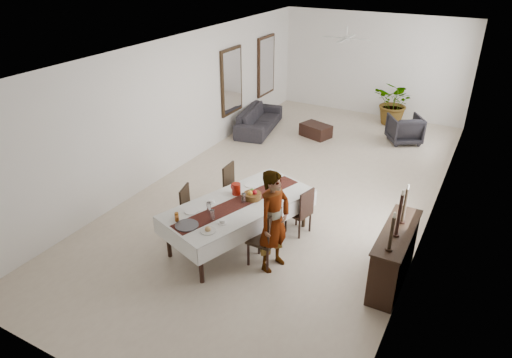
% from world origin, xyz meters
% --- Properties ---
extents(floor, '(6.00, 12.00, 0.00)m').
position_xyz_m(floor, '(0.00, 0.00, 0.00)').
color(floor, beige).
rests_on(floor, ground).
extents(ceiling, '(6.00, 12.00, 0.02)m').
position_xyz_m(ceiling, '(0.00, 0.00, 3.20)').
color(ceiling, white).
rests_on(ceiling, wall_back).
extents(wall_back, '(6.00, 0.02, 3.20)m').
position_xyz_m(wall_back, '(0.00, 6.00, 1.60)').
color(wall_back, white).
rests_on(wall_back, floor).
extents(wall_front, '(6.00, 0.02, 3.20)m').
position_xyz_m(wall_front, '(0.00, -6.00, 1.60)').
color(wall_front, white).
rests_on(wall_front, floor).
extents(wall_left, '(0.02, 12.00, 3.20)m').
position_xyz_m(wall_left, '(-3.00, 0.00, 1.60)').
color(wall_left, white).
rests_on(wall_left, floor).
extents(wall_right, '(0.02, 12.00, 3.20)m').
position_xyz_m(wall_right, '(3.00, 0.00, 1.60)').
color(wall_right, white).
rests_on(wall_right, floor).
extents(dining_table_top, '(1.89, 2.85, 0.05)m').
position_xyz_m(dining_table_top, '(-0.01, -2.40, 0.80)').
color(dining_table_top, black).
rests_on(dining_table_top, table_leg_fl).
extents(table_leg_fl, '(0.10, 0.10, 0.77)m').
position_xyz_m(table_leg_fl, '(-0.88, -3.43, 0.38)').
color(table_leg_fl, black).
rests_on(table_leg_fl, floor).
extents(table_leg_fr, '(0.10, 0.10, 0.77)m').
position_xyz_m(table_leg_fr, '(0.04, -3.74, 0.38)').
color(table_leg_fr, black).
rests_on(table_leg_fr, floor).
extents(table_leg_bl, '(0.10, 0.10, 0.77)m').
position_xyz_m(table_leg_bl, '(-0.07, -1.06, 0.38)').
color(table_leg_bl, black).
rests_on(table_leg_bl, floor).
extents(table_leg_br, '(0.10, 0.10, 0.77)m').
position_xyz_m(table_leg_br, '(0.85, -1.37, 0.38)').
color(table_leg_br, black).
rests_on(table_leg_br, floor).
extents(tablecloth_top, '(2.14, 3.10, 0.01)m').
position_xyz_m(tablecloth_top, '(-0.01, -2.40, 0.83)').
color(tablecloth_top, silver).
rests_on(tablecloth_top, dining_table_top).
extents(tablecloth_drape_left, '(0.93, 2.68, 0.33)m').
position_xyz_m(tablecloth_drape_left, '(-0.62, -2.20, 0.67)').
color(tablecloth_drape_left, white).
rests_on(tablecloth_drape_left, dining_table_top).
extents(tablecloth_drape_right, '(0.93, 2.68, 0.33)m').
position_xyz_m(tablecloth_drape_right, '(0.59, -2.61, 0.67)').
color(tablecloth_drape_right, white).
rests_on(tablecloth_drape_right, dining_table_top).
extents(tablecloth_drape_near, '(1.23, 0.43, 0.33)m').
position_xyz_m(tablecloth_drape_near, '(-0.47, -3.74, 0.67)').
color(tablecloth_drape_near, white).
rests_on(tablecloth_drape_near, dining_table_top).
extents(tablecloth_drape_far, '(1.23, 0.43, 0.33)m').
position_xyz_m(tablecloth_drape_far, '(0.44, -1.07, 0.67)').
color(tablecloth_drape_far, silver).
rests_on(tablecloth_drape_far, dining_table_top).
extents(table_runner, '(1.25, 2.72, 0.00)m').
position_xyz_m(table_runner, '(-0.01, -2.40, 0.84)').
color(table_runner, '#541E18').
rests_on(table_runner, tablecloth_top).
extents(red_pitcher, '(0.21, 0.21, 0.22)m').
position_xyz_m(red_pitcher, '(-0.22, -2.16, 0.95)').
color(red_pitcher, maroon).
rests_on(red_pitcher, tablecloth_top).
extents(pitcher_handle, '(0.13, 0.06, 0.13)m').
position_xyz_m(pitcher_handle, '(-0.31, -2.13, 0.95)').
color(pitcher_handle, '#950B0A').
rests_on(pitcher_handle, red_pitcher).
extents(wine_glass_near, '(0.08, 0.08, 0.19)m').
position_xyz_m(wine_glass_near, '(-0.12, -3.12, 0.93)').
color(wine_glass_near, white).
rests_on(wine_glass_near, tablecloth_top).
extents(wine_glass_mid, '(0.08, 0.08, 0.19)m').
position_xyz_m(wine_glass_mid, '(-0.31, -2.94, 0.93)').
color(wine_glass_mid, silver).
rests_on(wine_glass_mid, tablecloth_top).
extents(wine_glass_far, '(0.08, 0.08, 0.19)m').
position_xyz_m(wine_glass_far, '(0.06, -2.37, 0.93)').
color(wine_glass_far, silver).
rests_on(wine_glass_far, tablecloth_top).
extents(teacup_right, '(0.10, 0.10, 0.07)m').
position_xyz_m(teacup_right, '(0.08, -3.13, 0.87)').
color(teacup_right, white).
rests_on(teacup_right, saucer_right).
extents(saucer_right, '(0.16, 0.16, 0.01)m').
position_xyz_m(saucer_right, '(0.08, -3.13, 0.84)').
color(saucer_right, white).
rests_on(saucer_right, tablecloth_top).
extents(teacup_left, '(0.10, 0.10, 0.07)m').
position_xyz_m(teacup_left, '(-0.45, -2.66, 0.87)').
color(teacup_left, white).
rests_on(teacup_left, saucer_left).
extents(saucer_left, '(0.16, 0.16, 0.01)m').
position_xyz_m(saucer_left, '(-0.45, -2.66, 0.84)').
color(saucer_left, white).
rests_on(saucer_left, tablecloth_top).
extents(plate_near_right, '(0.26, 0.26, 0.02)m').
position_xyz_m(plate_near_right, '(0.01, -3.46, 0.84)').
color(plate_near_right, silver).
rests_on(plate_near_right, tablecloth_top).
extents(bread_near_right, '(0.10, 0.10, 0.10)m').
position_xyz_m(bread_near_right, '(0.01, -3.46, 0.87)').
color(bread_near_right, '#DDAF6B').
rests_on(bread_near_right, plate_near_right).
extents(plate_near_left, '(0.26, 0.26, 0.02)m').
position_xyz_m(plate_near_left, '(-0.59, -3.08, 0.84)').
color(plate_near_left, white).
rests_on(plate_near_left, tablecloth_top).
extents(plate_far_left, '(0.26, 0.26, 0.02)m').
position_xyz_m(plate_far_left, '(-0.15, -1.72, 0.84)').
color(plate_far_left, white).
rests_on(plate_far_left, tablecloth_top).
extents(serving_tray, '(0.40, 0.40, 0.02)m').
position_xyz_m(serving_tray, '(-0.39, -3.49, 0.85)').
color(serving_tray, '#414045').
rests_on(serving_tray, tablecloth_top).
extents(jam_jar_a, '(0.07, 0.07, 0.08)m').
position_xyz_m(jam_jar_a, '(-0.63, -3.45, 0.88)').
color(jam_jar_a, brown).
rests_on(jam_jar_a, tablecloth_top).
extents(jam_jar_b, '(0.07, 0.07, 0.08)m').
position_xyz_m(jam_jar_b, '(-0.71, -3.35, 0.88)').
color(jam_jar_b, '#945315').
rests_on(jam_jar_b, tablecloth_top).
extents(fruit_basket, '(0.33, 0.33, 0.11)m').
position_xyz_m(fruit_basket, '(0.13, -2.16, 0.89)').
color(fruit_basket, brown).
rests_on(fruit_basket, tablecloth_top).
extents(fruit_red, '(0.10, 0.10, 0.10)m').
position_xyz_m(fruit_red, '(0.17, -2.15, 0.97)').
color(fruit_red, '#A01017').
rests_on(fruit_red, fruit_basket).
extents(fruit_green, '(0.09, 0.09, 0.09)m').
position_xyz_m(fruit_green, '(0.10, -2.12, 0.97)').
color(fruit_green, '#528227').
rests_on(fruit_green, fruit_basket).
extents(fruit_yellow, '(0.09, 0.09, 0.09)m').
position_xyz_m(fruit_yellow, '(0.11, -2.21, 0.97)').
color(fruit_yellow, gold).
rests_on(fruit_yellow, fruit_basket).
extents(chair_right_near_seat, '(0.47, 0.47, 0.05)m').
position_xyz_m(chair_right_near_seat, '(0.68, -2.79, 0.48)').
color(chair_right_near_seat, black).
rests_on(chair_right_near_seat, chair_right_near_leg_fl).
extents(chair_right_near_leg_fl, '(0.05, 0.05, 0.46)m').
position_xyz_m(chair_right_near_leg_fl, '(0.87, -2.98, 0.23)').
color(chair_right_near_leg_fl, black).
rests_on(chair_right_near_leg_fl, floor).
extents(chair_right_near_leg_fr, '(0.05, 0.05, 0.46)m').
position_xyz_m(chair_right_near_leg_fr, '(0.88, -2.60, 0.23)').
color(chair_right_near_leg_fr, black).
rests_on(chair_right_near_leg_fr, floor).
extents(chair_right_near_leg_bl, '(0.05, 0.05, 0.46)m').
position_xyz_m(chair_right_near_leg_bl, '(0.49, -2.97, 0.23)').
color(chair_right_near_leg_bl, black).
rests_on(chair_right_near_leg_bl, floor).
extents(chair_right_near_leg_br, '(0.05, 0.05, 0.46)m').
position_xyz_m(chair_right_near_leg_br, '(0.50, -2.59, 0.23)').
color(chair_right_near_leg_br, black).
rests_on(chair_right_near_leg_br, floor).
extents(chair_right_near_back, '(0.05, 0.46, 0.59)m').
position_xyz_m(chair_right_near_back, '(0.89, -2.79, 0.80)').
color(chair_right_near_back, black).
rests_on(chair_right_near_back, chair_right_near_seat).
extents(chair_right_far_seat, '(0.50, 0.50, 0.05)m').
position_xyz_m(chair_right_far_seat, '(0.82, -1.60, 0.43)').
color(chair_right_far_seat, black).
rests_on(chair_right_far_seat, chair_right_far_leg_fl).
extents(chair_right_far_leg_fl, '(0.05, 0.05, 0.40)m').
position_xyz_m(chair_right_far_leg_fl, '(0.94, -1.80, 0.20)').
color(chair_right_far_leg_fl, black).
rests_on(chair_right_far_leg_fl, floor).
extents(chair_right_far_leg_fr, '(0.05, 0.05, 0.40)m').
position_xyz_m(chair_right_far_leg_fr, '(1.03, -1.48, 0.20)').
color(chair_right_far_leg_fr, black).
rests_on(chair_right_far_leg_fr, floor).
extents(chair_right_far_leg_bl, '(0.05, 0.05, 0.40)m').
position_xyz_m(chair_right_far_leg_bl, '(0.62, -1.72, 0.20)').
color(chair_right_far_leg_bl, black).
rests_on(chair_right_far_leg_bl, floor).
extents(chair_right_far_leg_br, '(0.05, 0.05, 0.40)m').
position_xyz_m(chair_right_far_leg_br, '(0.70, -1.39, 0.20)').
color(chair_right_far_leg_br, black).
rests_on(chair_right_far_leg_br, floor).
extents(chair_right_far_back, '(0.14, 0.41, 0.52)m').
position_xyz_m(chair_right_far_back, '(1.00, -1.64, 0.71)').
color(chair_right_far_back, black).
rests_on(chair_right_far_back, chair_right_far_seat).
extents(chair_left_near_seat, '(0.51, 0.51, 0.05)m').
position_xyz_m(chair_left_near_seat, '(-0.89, -2.59, 0.44)').
color(chair_left_near_seat, black).
rests_on(chair_left_near_seat, chair_left_near_leg_fl).
extents(chair_left_near_leg_fl, '(0.05, 0.05, 0.41)m').
position_xyz_m(chair_left_near_leg_fl, '(-1.10, -2.47, 0.21)').
color(chair_left_near_leg_fl, black).
rests_on(chair_left_near_leg_fl, floor).
extents(chair_left_near_leg_fr, '(0.05, 0.05, 0.41)m').
position_xyz_m(chair_left_near_leg_fr, '(-1.01, -2.80, 0.21)').
color(chair_left_near_leg_fr, black).
rests_on(chair_left_near_leg_fr, floor).
extents(chair_left_near_leg_bl, '(0.05, 0.05, 0.41)m').
position_xyz_m(chair_left_near_leg_bl, '(-0.77, -2.38, 0.21)').
color(chair_left_near_leg_bl, black).
rests_on(chair_left_near_leg_bl, floor).
extents(chair_left_near_leg_br, '(0.05, 0.05, 0.41)m').
position_xyz_m(chair_left_near_leg_br, '(-0.68, -2.71, 0.21)').
color(chair_left_near_leg_br, black).
rests_on(chair_left_near_leg_br, floor).
extents(chair_left_near_back, '(0.14, 0.41, 0.53)m').
position_xyz_m(chair_left_near_back, '(-1.07, -2.64, 0.72)').
color(chair_left_near_back, black).
rests_on(chair_left_near_back, chair_left_near_seat).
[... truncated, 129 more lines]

